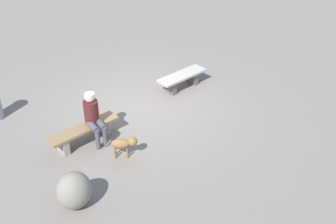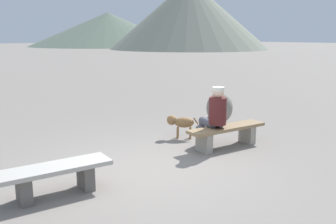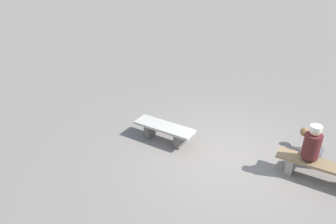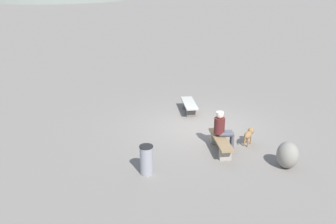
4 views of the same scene
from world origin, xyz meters
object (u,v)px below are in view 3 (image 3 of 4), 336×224
at_px(bench_right, 320,169).
at_px(bench_left, 164,130).
at_px(seated_person, 313,146).
at_px(dog, 310,138).

bearing_deg(bench_right, bench_left, -173.66).
height_order(seated_person, dog, seated_person).
xyz_separation_m(bench_left, dog, (3.23, 1.06, 0.06)).
relative_size(bench_left, seated_person, 1.27).
bearing_deg(bench_left, seated_person, 8.29).
bearing_deg(dog, bench_right, 148.87).
relative_size(bench_left, bench_right, 0.89).
bearing_deg(dog, bench_left, 63.07).
xyz_separation_m(bench_right, dog, (-0.27, 1.06, 0.06)).
height_order(bench_right, dog, dog).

